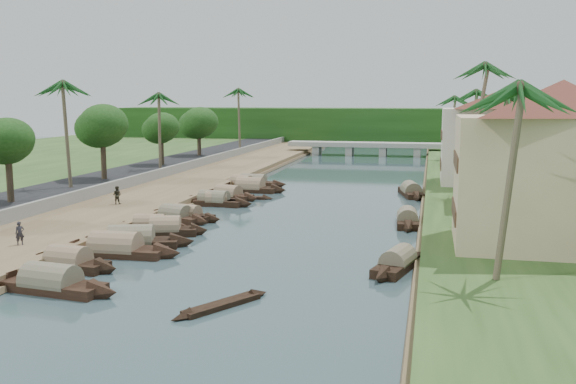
% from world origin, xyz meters
% --- Properties ---
extents(ground, '(220.00, 220.00, 0.00)m').
position_xyz_m(ground, '(0.00, 0.00, 0.00)').
color(ground, '#354A50').
rests_on(ground, ground).
extents(left_bank, '(10.00, 180.00, 0.80)m').
position_xyz_m(left_bank, '(-16.00, 20.00, 0.40)').
color(left_bank, brown).
rests_on(left_bank, ground).
extents(right_bank, '(16.00, 180.00, 1.20)m').
position_xyz_m(right_bank, '(19.00, 20.00, 0.60)').
color(right_bank, '#27441B').
rests_on(right_bank, ground).
extents(road, '(8.00, 180.00, 1.40)m').
position_xyz_m(road, '(-24.50, 20.00, 0.70)').
color(road, black).
rests_on(road, ground).
extents(retaining_wall, '(0.40, 180.00, 1.10)m').
position_xyz_m(retaining_wall, '(-20.20, 20.00, 1.35)').
color(retaining_wall, gray).
rests_on(retaining_wall, left_bank).
extents(treeline, '(120.00, 14.00, 8.00)m').
position_xyz_m(treeline, '(0.00, 100.00, 4.00)').
color(treeline, '#15390F').
rests_on(treeline, ground).
extents(bridge, '(28.00, 4.00, 2.40)m').
position_xyz_m(bridge, '(0.00, 72.00, 1.72)').
color(bridge, gray).
rests_on(bridge, ground).
extents(building_near, '(14.85, 14.85, 10.20)m').
position_xyz_m(building_near, '(18.99, -2.00, 6.38)').
color(building_near, beige).
rests_on(building_near, right_bank).
extents(building_mid, '(14.11, 14.11, 9.70)m').
position_xyz_m(building_mid, '(19.99, 14.00, 6.13)').
color(building_mid, '#D8A899').
rests_on(building_mid, right_bank).
extents(building_far, '(15.59, 15.59, 10.20)m').
position_xyz_m(building_far, '(18.99, 28.00, 6.38)').
color(building_far, beige).
rests_on(building_far, right_bank).
extents(building_distant, '(12.62, 12.62, 9.20)m').
position_xyz_m(building_distant, '(19.99, 48.00, 5.88)').
color(building_distant, beige).
rests_on(building_distant, right_bank).
extents(sampan_0, '(8.71, 2.79, 2.25)m').
position_xyz_m(sampan_0, '(-8.29, -13.63, 0.42)').
color(sampan_0, black).
rests_on(sampan_0, ground).
extents(sampan_1, '(7.19, 2.47, 2.12)m').
position_xyz_m(sampan_1, '(-9.83, -9.40, 0.41)').
color(sampan_1, black).
rests_on(sampan_1, ground).
extents(sampan_2, '(9.34, 2.31, 2.42)m').
position_xyz_m(sampan_2, '(-8.69, -5.60, 0.42)').
color(sampan_2, black).
rests_on(sampan_2, ground).
extents(sampan_3, '(9.09, 4.39, 2.38)m').
position_xyz_m(sampan_3, '(-8.74, -3.21, 0.42)').
color(sampan_3, black).
rests_on(sampan_3, ground).
extents(sampan_4, '(6.97, 2.64, 1.98)m').
position_xyz_m(sampan_4, '(-9.70, 1.88, 0.41)').
color(sampan_4, black).
rests_on(sampan_4, ground).
extents(sampan_5, '(6.79, 3.43, 2.13)m').
position_xyz_m(sampan_5, '(-8.05, 1.05, 0.41)').
color(sampan_5, black).
rests_on(sampan_5, ground).
extents(sampan_6, '(7.16, 3.77, 2.12)m').
position_xyz_m(sampan_6, '(-9.37, 6.19, 0.41)').
color(sampan_6, black).
rests_on(sampan_6, ground).
extents(sampan_7, '(7.06, 2.92, 1.89)m').
position_xyz_m(sampan_7, '(-8.76, 7.07, 0.41)').
color(sampan_7, black).
rests_on(sampan_7, ground).
extents(sampan_8, '(6.36, 2.89, 1.96)m').
position_xyz_m(sampan_8, '(-8.71, 14.83, 0.41)').
color(sampan_8, black).
rests_on(sampan_8, ground).
extents(sampan_9, '(8.36, 2.57, 2.10)m').
position_xyz_m(sampan_9, '(-8.99, 14.84, 0.41)').
color(sampan_9, black).
rests_on(sampan_9, ground).
extents(sampan_10, '(7.55, 3.88, 2.07)m').
position_xyz_m(sampan_10, '(-8.84, 18.90, 0.41)').
color(sampan_10, black).
rests_on(sampan_10, ground).
extents(sampan_11, '(8.60, 2.54, 2.41)m').
position_xyz_m(sampan_11, '(-8.03, 24.30, 0.42)').
color(sampan_11, black).
rests_on(sampan_11, ground).
extents(sampan_12, '(8.52, 2.35, 2.03)m').
position_xyz_m(sampan_12, '(-8.97, 28.94, 0.41)').
color(sampan_12, black).
rests_on(sampan_12, ground).
extents(sampan_13, '(7.32, 4.68, 2.05)m').
position_xyz_m(sampan_13, '(-9.92, 27.31, 0.41)').
color(sampan_13, black).
rests_on(sampan_13, ground).
extents(sampan_14, '(3.41, 7.92, 1.93)m').
position_xyz_m(sampan_14, '(9.66, -5.01, 0.41)').
color(sampan_14, black).
rests_on(sampan_14, ground).
extents(sampan_15, '(1.99, 7.45, 2.01)m').
position_xyz_m(sampan_15, '(9.70, 9.14, 0.41)').
color(sampan_15, black).
rests_on(sampan_15, ground).
extents(sampan_16, '(3.47, 8.80, 2.12)m').
position_xyz_m(sampan_16, '(9.47, 25.40, 0.41)').
color(sampan_16, black).
rests_on(sampan_16, ground).
extents(canoe_0, '(3.93, 5.75, 0.82)m').
position_xyz_m(canoe_0, '(1.51, -14.15, 0.10)').
color(canoe_0, black).
rests_on(canoe_0, ground).
extents(canoe_1, '(4.81, 1.16, 0.77)m').
position_xyz_m(canoe_1, '(-7.93, -4.65, 0.10)').
color(canoe_1, black).
rests_on(canoe_1, ground).
extents(canoe_2, '(5.88, 0.86, 0.86)m').
position_xyz_m(canoe_2, '(-7.14, 19.42, 0.10)').
color(canoe_2, black).
rests_on(canoe_2, ground).
extents(palm_0, '(3.20, 3.20, 11.21)m').
position_xyz_m(palm_0, '(15.00, -10.36, 10.64)').
color(palm_0, brown).
rests_on(palm_0, ground).
extents(palm_1, '(3.20, 3.20, 10.95)m').
position_xyz_m(palm_1, '(16.00, 4.19, 10.38)').
color(palm_1, brown).
rests_on(palm_1, ground).
extents(palm_2, '(3.20, 3.20, 13.64)m').
position_xyz_m(palm_2, '(15.00, 19.21, 13.00)').
color(palm_2, brown).
rests_on(palm_2, ground).
extents(palm_3, '(3.20, 3.20, 11.41)m').
position_xyz_m(palm_3, '(16.00, 36.88, 10.83)').
color(palm_3, brown).
rests_on(palm_3, ground).
extents(palm_5, '(3.20, 3.20, 11.92)m').
position_xyz_m(palm_5, '(-24.00, 14.21, 11.51)').
color(palm_5, brown).
rests_on(palm_5, ground).
extents(palm_6, '(3.20, 3.20, 10.85)m').
position_xyz_m(palm_6, '(-22.00, 31.82, 10.49)').
color(palm_6, brown).
rests_on(palm_6, ground).
extents(palm_7, '(3.20, 3.20, 10.71)m').
position_xyz_m(palm_7, '(14.00, 55.66, 10.15)').
color(palm_7, brown).
rests_on(palm_7, ground).
extents(palm_8, '(3.20, 3.20, 11.80)m').
position_xyz_m(palm_8, '(-20.50, 61.33, 11.40)').
color(palm_8, brown).
rests_on(palm_8, ground).
extents(tree_2, '(4.37, 4.37, 7.02)m').
position_xyz_m(tree_2, '(-24.00, 4.86, 6.52)').
color(tree_2, '#4F3C2D').
rests_on(tree_2, ground).
extents(tree_3, '(5.34, 5.34, 8.02)m').
position_xyz_m(tree_3, '(-24.00, 21.18, 7.14)').
color(tree_3, '#4F3C2D').
rests_on(tree_3, ground).
extents(tree_4, '(4.56, 4.56, 6.75)m').
position_xyz_m(tree_4, '(-24.00, 36.87, 6.18)').
color(tree_4, '#4F3C2D').
rests_on(tree_4, ground).
extents(tree_5, '(5.51, 5.51, 7.28)m').
position_xyz_m(tree_5, '(-24.00, 51.20, 6.34)').
color(tree_5, '#4F3C2D').
rests_on(tree_5, ground).
extents(tree_6, '(4.29, 4.29, 6.89)m').
position_xyz_m(tree_6, '(24.00, 28.93, 6.22)').
color(tree_6, '#4F3C2D').
rests_on(tree_6, ground).
extents(person_near, '(0.66, 0.66, 1.55)m').
position_xyz_m(person_near, '(-14.60, -7.26, 1.57)').
color(person_near, '#25242B').
rests_on(person_near, left_bank).
extents(person_far, '(0.82, 0.65, 1.64)m').
position_xyz_m(person_far, '(-16.15, 9.04, 1.62)').
color(person_far, '#2D2B20').
rests_on(person_far, left_bank).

